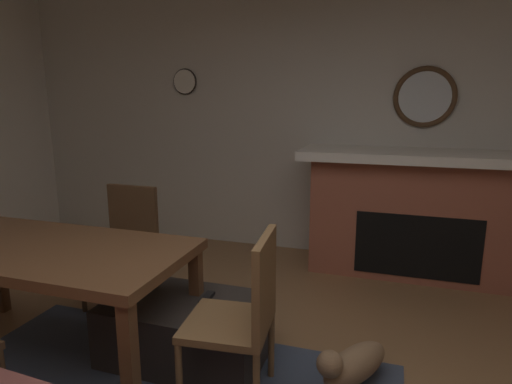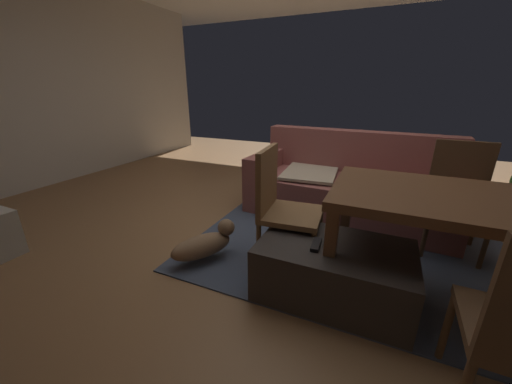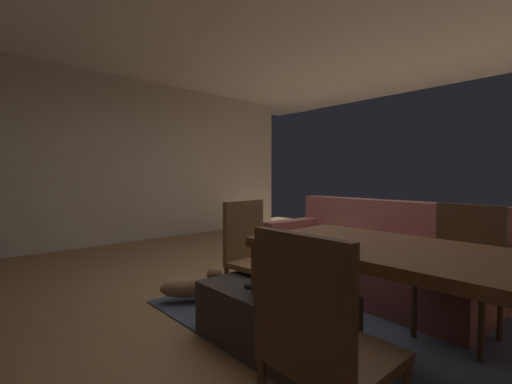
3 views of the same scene
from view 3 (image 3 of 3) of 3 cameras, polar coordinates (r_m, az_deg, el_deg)
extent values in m
plane|color=olive|center=(3.43, 5.86, -16.62)|extent=(8.74, 8.74, 0.00)
cube|color=beige|center=(6.29, -19.70, 5.02)|extent=(0.12, 6.60, 2.82)
cube|color=#3D475B|center=(2.96, 13.11, -19.70)|extent=(2.60, 2.00, 0.01)
cube|color=#8C4C47|center=(3.51, 18.33, -12.67)|extent=(2.15, 1.05, 0.42)
cube|color=#8C4C47|center=(3.73, 21.46, -4.88)|extent=(2.11, 0.32, 0.47)
cube|color=#8C4C47|center=(3.05, 33.98, -9.35)|extent=(0.23, 0.94, 0.20)
cube|color=#8C4C47|center=(4.04, 6.80, -6.07)|extent=(0.23, 0.94, 0.20)
cube|color=tan|center=(3.70, 12.85, -8.02)|extent=(0.62, 0.83, 0.03)
cube|color=#2D2826|center=(2.39, 2.98, -20.42)|extent=(0.97, 0.61, 0.38)
cube|color=black|center=(2.36, -0.13, -15.47)|extent=(0.06, 0.16, 0.02)
cube|color=brown|center=(2.00, 25.23, -9.66)|extent=(1.77, 0.85, 0.06)
cube|color=brown|center=(2.80, 11.90, -13.80)|extent=(0.07, 0.07, 0.68)
cube|color=brown|center=(2.27, 0.46, -17.65)|extent=(0.07, 0.07, 0.68)
cube|color=#513823|center=(1.49, 13.05, -25.35)|extent=(0.45, 0.45, 0.04)
cube|color=#513823|center=(1.24, 7.47, -18.06)|extent=(0.44, 0.05, 0.48)
cylinder|color=#513823|center=(1.84, 11.40, -27.45)|extent=(0.04, 0.04, 0.41)
cube|color=brown|center=(2.74, 1.01, -12.16)|extent=(0.48, 0.48, 0.04)
cube|color=brown|center=(2.82, -2.06, -6.33)|extent=(0.08, 0.44, 0.48)
cylinder|color=brown|center=(2.83, 6.96, -16.41)|extent=(0.04, 0.04, 0.41)
cylinder|color=brown|center=(2.54, 1.43, -18.71)|extent=(0.04, 0.04, 0.41)
cylinder|color=brown|center=(3.07, 0.66, -14.88)|extent=(0.04, 0.04, 0.41)
cylinder|color=brown|center=(2.80, -5.03, -16.64)|extent=(0.04, 0.04, 0.41)
cube|color=#513823|center=(2.74, 31.10, -12.53)|extent=(0.45, 0.45, 0.04)
cube|color=#513823|center=(2.87, 32.51, -6.57)|extent=(0.44, 0.05, 0.48)
cylinder|color=#513823|center=(2.57, 33.94, -18.89)|extent=(0.04, 0.04, 0.41)
cylinder|color=#513823|center=(2.70, 25.33, -17.66)|extent=(0.04, 0.04, 0.41)
cylinder|color=#513823|center=(2.94, 36.15, -16.22)|extent=(0.04, 0.04, 0.41)
cylinder|color=#513823|center=(3.05, 28.55, -15.35)|extent=(0.04, 0.04, 0.41)
ellipsoid|color=#8C6B4C|center=(3.16, -11.33, -15.59)|extent=(0.42, 0.53, 0.19)
sphere|color=#8C6B4C|center=(3.14, -7.05, -13.71)|extent=(0.14, 0.14, 0.14)
camera|label=1|loc=(4.62, 11.88, 8.26)|focal=29.80mm
camera|label=2|loc=(1.37, -48.35, 10.79)|focal=20.30mm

